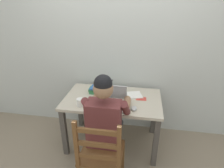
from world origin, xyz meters
TOP-DOWN VIEW (x-y plane):
  - ground_plane at (0.00, 0.00)m, footprint 8.00×8.00m
  - back_wall at (0.00, 0.44)m, footprint 6.00×0.04m
  - desk at (0.00, 0.00)m, footprint 1.21×0.72m
  - seated_person at (0.00, -0.44)m, footprint 0.50×0.60m
  - wooden_chair at (0.00, -0.72)m, footprint 0.42×0.42m
  - laptop at (0.02, -0.15)m, footprint 0.33×0.32m
  - computer_mouse at (0.28, -0.22)m, footprint 0.06×0.10m
  - coffee_mug_white at (-0.34, -0.24)m, footprint 0.12×0.08m
  - coffee_mug_dark at (-0.04, 0.12)m, footprint 0.12×0.08m
  - book_stack_main at (-0.24, 0.12)m, footprint 0.19×0.16m
  - paper_pile_near_laptop at (0.24, 0.11)m, footprint 0.28×0.25m
  - landscape_photo_print at (0.36, 0.04)m, footprint 0.14×0.10m

SIDE VIEW (x-z plane):
  - ground_plane at x=0.00m, z-range 0.00..0.00m
  - wooden_chair at x=0.00m, z-range -0.01..0.92m
  - desk at x=0.00m, z-range 0.25..0.95m
  - seated_person at x=0.00m, z-range 0.06..1.29m
  - landscape_photo_print at x=0.36m, z-range 0.70..0.70m
  - paper_pile_near_laptop at x=0.24m, z-range 0.70..0.71m
  - computer_mouse at x=0.28m, z-range 0.70..0.74m
  - book_stack_main at x=-0.24m, z-range 0.70..0.78m
  - coffee_mug_white at x=-0.34m, z-range 0.70..0.79m
  - coffee_mug_dark at x=-0.04m, z-range 0.70..0.81m
  - laptop at x=0.02m, z-range 0.64..0.87m
  - back_wall at x=0.00m, z-range 0.00..2.60m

